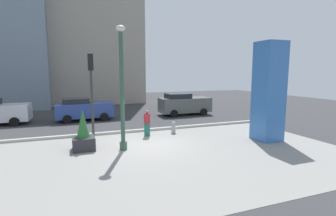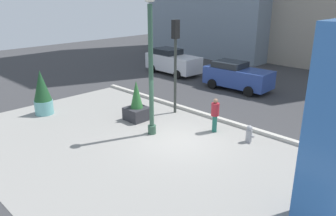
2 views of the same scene
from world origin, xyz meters
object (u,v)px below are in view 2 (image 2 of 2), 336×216
Objects in this scene: car_far_lane at (172,61)px; lamp_post at (151,71)px; fire_hydrant at (249,134)px; pedestrian_by_curb at (215,114)px; potted_plant_near_right at (137,106)px; car_curb_west at (237,76)px; traffic_light_far_side at (176,52)px; potted_plant_mid_plaza at (42,93)px.

lamp_post is at bearing -50.43° from car_far_lane.
pedestrian_by_curb is at bearing -176.40° from fire_hydrant.
fire_hydrant is 1.79m from pedestrian_by_curb.
potted_plant_near_right reaches higher than fire_hydrant.
car_far_lane is (-6.12, 0.33, 0.05)m from car_curb_west.
potted_plant_near_right is at bearing -106.34° from traffic_light_far_side.
car_far_lane is at bearing 98.48° from potted_plant_mid_plaza.
fire_hydrant is at bearing 25.36° from potted_plant_mid_plaza.
car_far_lane is 2.96× the size of pedestrian_by_curb.
potted_plant_near_right is at bearing -55.85° from car_far_lane.
potted_plant_mid_plaza is 11.44m from car_far_lane.
pedestrian_by_curb is at bearing -36.63° from car_far_lane.
lamp_post is 1.34× the size of car_curb_west.
potted_plant_mid_plaza reaches higher than fire_hydrant.
potted_plant_near_right reaches higher than car_curb_west.
car_curb_west is at bearing 127.25° from fire_hydrant.
car_curb_west reaches higher than pedestrian_by_curb.
pedestrian_by_curb is (3.01, -0.59, -2.32)m from traffic_light_far_side.
pedestrian_by_curb is at bearing -63.93° from car_curb_west.
fire_hydrant is at bearing 16.78° from potted_plant_near_right.
car_far_lane is (-6.35, 6.38, -2.23)m from traffic_light_far_side.
car_curb_west reaches higher than fire_hydrant.
car_far_lane is (-7.54, 9.13, -1.91)m from lamp_post.
traffic_light_far_side reaches higher than pedestrian_by_curb.
lamp_post is 1.27× the size of car_far_lane.
lamp_post is at bearing -147.33° from fire_hydrant.
lamp_post is 9.13m from car_curb_west.
car_curb_west is 2.80× the size of pedestrian_by_curb.
car_curb_west is (-4.96, 6.53, 0.53)m from fire_hydrant.
car_far_lane is 11.67m from pedestrian_by_curb.
potted_plant_mid_plaza reaches higher than car_curb_west.
car_far_lane is (-11.08, 6.86, 0.58)m from fire_hydrant.
potted_plant_mid_plaza reaches higher than potted_plant_near_right.
fire_hydrant is 5.52m from traffic_light_far_side.
potted_plant_mid_plaza is 8.83m from pedestrian_by_curb.
car_far_lane is at bearing 176.93° from car_curb_west.
potted_plant_near_right is at bearing 159.87° from lamp_post.
pedestrian_by_curb is at bearing 22.52° from potted_plant_near_right.
car_curb_west is at bearing -3.07° from car_far_lane.
traffic_light_far_side reaches higher than potted_plant_mid_plaza.
lamp_post is 11.99m from car_far_lane.
fire_hydrant is at bearing -31.74° from car_far_lane.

